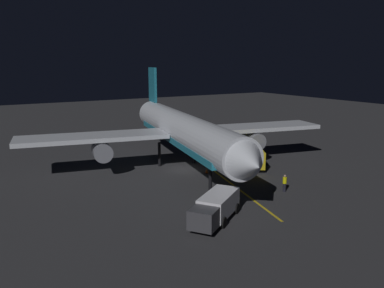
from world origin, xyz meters
TOP-DOWN VIEW (x-y plane):
  - ground_plane at (0.00, 0.00)m, footprint 180.00×180.00m
  - apron_guide_stripe at (-2.43, 4.00)m, footprint 7.21×27.95m
  - airliner at (-0.13, -0.60)m, footprint 37.68×37.94m
  - baggage_truck at (5.66, 15.07)m, footprint 6.51×5.38m
  - catering_truck at (-7.70, 3.54)m, footprint 5.01×6.54m
  - ground_crew_worker at (-4.51, 12.38)m, footprint 0.40×0.40m
  - traffic_cone_near_left at (-4.45, 5.39)m, footprint 0.50×0.50m
  - traffic_cone_near_right at (-1.55, 2.77)m, footprint 0.50×0.50m

SIDE VIEW (x-z plane):
  - ground_plane at x=0.00m, z-range -0.20..0.00m
  - apron_guide_stripe at x=-2.43m, z-range 0.00..0.01m
  - traffic_cone_near_left at x=-4.45m, z-range -0.03..0.52m
  - traffic_cone_near_right at x=-1.55m, z-range -0.03..0.52m
  - ground_crew_worker at x=-4.51m, z-range 0.02..1.76m
  - baggage_truck at x=5.66m, z-range 0.08..2.24m
  - catering_truck at x=-7.70m, z-range 0.04..2.50m
  - airliner at x=-0.13m, z-range -1.25..10.66m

